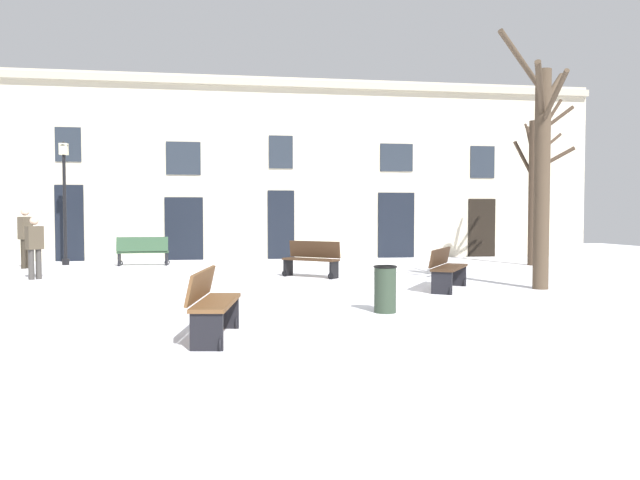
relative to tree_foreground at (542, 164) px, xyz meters
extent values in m
plane|color=white|center=(-4.46, 0.37, -2.68)|extent=(37.35, 37.35, 0.00)
cube|color=beige|center=(-4.46, 9.99, 0.61)|extent=(23.34, 0.40, 6.58)
cube|color=#B1A993|center=(-4.46, 9.74, 3.65)|extent=(23.34, 0.30, 0.24)
cube|color=black|center=(-12.10, 9.77, -1.36)|extent=(0.95, 0.08, 2.64)
cube|color=#262D38|center=(-12.10, 9.77, 1.35)|extent=(0.85, 0.06, 1.18)
cube|color=black|center=(-8.22, 9.77, -1.57)|extent=(1.33, 0.08, 2.23)
cube|color=#262D38|center=(-8.22, 9.77, 0.93)|extent=(1.20, 0.06, 1.16)
cube|color=black|center=(-4.76, 9.77, -1.44)|extent=(0.96, 0.08, 2.49)
cube|color=#262D38|center=(-4.76, 9.77, 1.20)|extent=(0.87, 0.06, 1.18)
cube|color=black|center=(-0.44, 9.77, -1.46)|extent=(1.39, 0.08, 2.44)
cube|color=#262D38|center=(-0.44, 9.77, 1.06)|extent=(1.25, 0.06, 1.02)
cube|color=black|center=(2.95, 9.77, -1.57)|extent=(1.07, 0.08, 2.22)
cube|color=#262D38|center=(2.95, 9.77, 0.94)|extent=(0.96, 0.06, 1.21)
cylinder|color=#4C3D2D|center=(0.03, 0.03, -0.33)|extent=(0.33, 0.33, 4.71)
cylinder|color=#4C3D2D|center=(-0.66, -0.37, 2.03)|extent=(1.48, 0.94, 1.10)
cylinder|color=#4C3D2D|center=(-0.32, -0.47, 1.46)|extent=(0.83, 1.14, 0.99)
cylinder|color=#4C3D2D|center=(0.39, 0.29, 1.65)|extent=(0.87, 0.67, 0.87)
cylinder|color=#4C3D2D|center=(0.21, 0.44, 1.54)|extent=(0.52, 0.94, 1.37)
cylinder|color=#4C3D2D|center=(-0.13, -0.69, 1.28)|extent=(0.42, 1.50, 0.83)
cylinder|color=#423326|center=(2.93, 5.78, -0.40)|extent=(0.33, 0.33, 4.57)
cylinder|color=#423326|center=(3.51, 5.66, 1.87)|extent=(1.24, 0.36, 0.98)
cylinder|color=#423326|center=(3.51, 6.01, 1.16)|extent=(1.23, 0.57, 0.86)
cylinder|color=#423326|center=(3.05, 6.30, 1.50)|extent=(0.32, 1.12, 0.94)
cylinder|color=#423326|center=(2.76, 6.10, 0.68)|extent=(0.49, 0.78, 1.30)
cylinder|color=#423326|center=(3.51, 5.61, 0.68)|extent=(1.25, 0.46, 0.78)
cylinder|color=#423326|center=(3.02, 6.18, 1.22)|extent=(0.31, 0.93, 1.23)
cylinder|color=#423326|center=(3.46, 5.94, 1.93)|extent=(1.17, 0.45, 1.47)
cylinder|color=black|center=(-11.81, 8.08, -0.93)|extent=(0.10, 0.10, 3.51)
cylinder|color=black|center=(-11.81, 8.08, -2.58)|extent=(0.22, 0.22, 0.20)
cube|color=beige|center=(-11.81, 8.08, 1.01)|extent=(0.24, 0.24, 0.36)
cone|color=black|center=(-11.81, 8.08, 1.19)|extent=(0.30, 0.30, 0.14)
cylinder|color=#2D3D2D|center=(-4.11, -2.51, -2.31)|extent=(0.36, 0.36, 0.74)
torus|color=black|center=(-4.11, -2.51, -1.93)|extent=(0.39, 0.39, 0.04)
cube|color=#3D2819|center=(-4.57, 3.17, -2.22)|extent=(1.43, 1.28, 0.05)
cube|color=#3D2819|center=(-4.45, 3.32, -1.97)|extent=(1.22, 1.02, 0.43)
cube|color=black|center=(-5.10, 3.61, -2.45)|extent=(0.29, 0.33, 0.46)
torus|color=black|center=(-5.21, 3.49, -2.60)|extent=(0.15, 0.13, 0.17)
cube|color=black|center=(-4.04, 2.73, -2.45)|extent=(0.29, 0.33, 0.46)
torus|color=black|center=(-4.14, 2.61, -2.60)|extent=(0.15, 0.13, 0.17)
cube|color=#2D4C33|center=(-9.33, 7.51, -2.26)|extent=(1.58, 0.46, 0.05)
cube|color=#2D4C33|center=(-9.33, 7.33, -1.99)|extent=(1.57, 0.18, 0.45)
cube|color=black|center=(-8.61, 7.53, -2.47)|extent=(0.07, 0.37, 0.42)
torus|color=black|center=(-8.61, 7.69, -2.60)|extent=(0.17, 0.03, 0.17)
cube|color=black|center=(-10.05, 7.49, -2.47)|extent=(0.07, 0.37, 0.42)
torus|color=black|center=(-10.06, 7.65, -2.60)|extent=(0.17, 0.03, 0.17)
cube|color=brown|center=(-6.80, -4.21, -2.21)|extent=(0.65, 1.56, 0.05)
cube|color=brown|center=(-6.99, -4.18, -1.98)|extent=(0.34, 1.52, 0.38)
cube|color=black|center=(-6.90, -4.90, -2.45)|extent=(0.39, 0.12, 0.47)
torus|color=black|center=(-6.73, -4.92, -2.60)|extent=(0.05, 0.17, 0.17)
cube|color=black|center=(-6.70, -3.52, -2.45)|extent=(0.39, 0.12, 0.47)
torus|color=black|center=(-6.53, -3.54, -2.60)|extent=(0.05, 0.17, 0.17)
cube|color=#3D2819|center=(-1.98, 0.16, -2.20)|extent=(1.31, 1.70, 0.05)
cube|color=#3D2819|center=(-2.16, 0.27, -1.98)|extent=(1.01, 1.51, 0.37)
cube|color=black|center=(-2.40, -0.52, -2.44)|extent=(0.39, 0.27, 0.48)
torus|color=black|center=(-2.25, -0.61, -2.60)|extent=(0.12, 0.16, 0.17)
cube|color=black|center=(-1.55, 0.84, -2.44)|extent=(0.39, 0.27, 0.48)
torus|color=black|center=(-1.40, 0.74, -2.60)|extent=(0.12, 0.16, 0.17)
cylinder|color=#2D271E|center=(-12.61, 7.05, -2.24)|extent=(0.14, 0.14, 0.88)
cylinder|color=#2D271E|center=(-12.70, 6.90, -2.24)|extent=(0.14, 0.14, 0.88)
cube|color=#4C4233|center=(-12.66, 6.97, -1.47)|extent=(0.38, 0.44, 0.67)
sphere|color=beige|center=(-12.66, 6.97, -0.98)|extent=(0.24, 0.24, 0.24)
cylinder|color=#403D3A|center=(-11.34, 3.76, -2.31)|extent=(0.14, 0.14, 0.75)
cylinder|color=#403D3A|center=(-11.48, 3.65, -2.31)|extent=(0.14, 0.14, 0.75)
cube|color=#4C4233|center=(-11.41, 3.70, -1.65)|extent=(0.43, 0.42, 0.58)
sphere|color=beige|center=(-11.41, 3.70, -1.22)|extent=(0.21, 0.21, 0.21)
camera|label=1|loc=(-6.63, -12.01, -1.08)|focal=33.64mm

